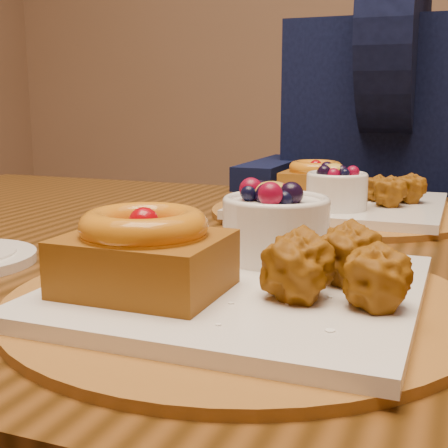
% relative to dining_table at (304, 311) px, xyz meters
% --- Properties ---
extents(dining_table, '(1.60, 0.90, 0.76)m').
position_rel_dining_table_xyz_m(dining_table, '(0.00, 0.00, 0.00)').
color(dining_table, '#341F09').
rests_on(dining_table, ground).
extents(place_setting_near, '(0.38, 0.38, 0.09)m').
position_rel_dining_table_xyz_m(place_setting_near, '(-0.00, -0.21, 0.11)').
color(place_setting_near, brown).
rests_on(place_setting_near, dining_table).
extents(place_setting_far, '(0.38, 0.38, 0.08)m').
position_rel_dining_table_xyz_m(place_setting_far, '(-0.00, 0.22, 0.10)').
color(place_setting_far, brown).
rests_on(place_setting_far, dining_table).
extents(chair_far, '(0.47, 0.47, 0.81)m').
position_rel_dining_table_xyz_m(chair_far, '(-0.00, 0.72, -0.23)').
color(chair_far, black).
rests_on(chair_far, ground).
extents(diner, '(0.51, 0.49, 0.83)m').
position_rel_dining_table_xyz_m(diner, '(0.02, 0.64, 0.21)').
color(diner, black).
rests_on(diner, ground).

